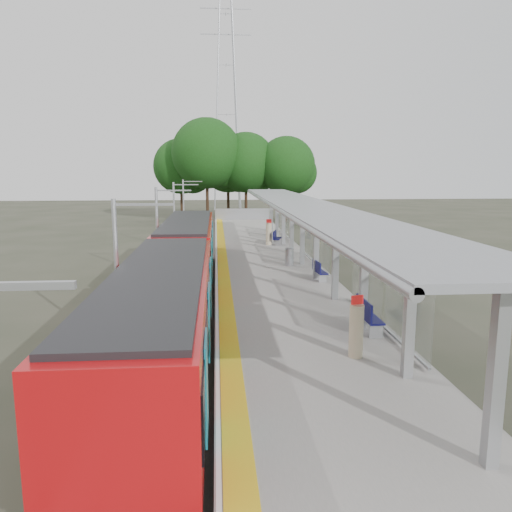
{
  "coord_description": "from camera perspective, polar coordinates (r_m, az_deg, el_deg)",
  "views": [
    {
      "loc": [
        -2.9,
        -9.95,
        6.32
      ],
      "look_at": [
        -1.03,
        13.39,
        2.3
      ],
      "focal_mm": 35.0,
      "sensor_mm": 36.0,
      "label": 1
    }
  ],
  "objects": [
    {
      "name": "pylon",
      "position": [
        83.93,
        -3.41,
        18.41
      ],
      "size": [
        8.0,
        4.0,
        38.0
      ],
      "primitive_type": null,
      "color": "#9EA0A5",
      "rests_on": "ground"
    },
    {
      "name": "info_pillar_near",
      "position": [
        14.75,
        11.38,
        -8.34
      ],
      "size": [
        0.41,
        0.41,
        1.83
      ],
      "rotation": [
        0.0,
        0.0,
        0.26
      ],
      "color": "#C4B48F",
      "rests_on": "platform"
    },
    {
      "name": "platform",
      "position": [
        30.65,
        0.93,
        -1.21
      ],
      "size": [
        6.0,
        50.0,
        1.0
      ],
      "primitive_type": "cube",
      "color": "gray",
      "rests_on": "ground"
    },
    {
      "name": "litter_bin",
      "position": [
        28.25,
        3.83,
        -0.1
      ],
      "size": [
        0.64,
        0.64,
        1.0
      ],
      "primitive_type": "cylinder",
      "rotation": [
        0.0,
        0.0,
        -0.41
      ],
      "color": "#9EA0A5",
      "rests_on": "platform"
    },
    {
      "name": "ground",
      "position": [
        12.14,
        10.72,
        -21.82
      ],
      "size": [
        200.0,
        200.0,
        0.0
      ],
      "primitive_type": "plane",
      "color": "#474438",
      "rests_on": "ground"
    },
    {
      "name": "canopy",
      "position": [
        26.61,
        5.2,
        5.13
      ],
      "size": [
        3.27,
        38.0,
        3.66
      ],
      "color": "#9EA0A5",
      "rests_on": "platform"
    },
    {
      "name": "bench_far",
      "position": [
        36.37,
        2.32,
        2.16
      ],
      "size": [
        0.82,
        1.53,
        1.0
      ],
      "rotation": [
        0.0,
        0.0,
        -0.27
      ],
      "color": "#0E0D45",
      "rests_on": "platform"
    },
    {
      "name": "trackbed",
      "position": [
        30.63,
        -7.49,
        -2.02
      ],
      "size": [
        3.0,
        70.0,
        0.24
      ],
      "primitive_type": "cube",
      "color": "#59544C",
      "rests_on": "ground"
    },
    {
      "name": "end_fence",
      "position": [
        55.18,
        -1.56,
        4.83
      ],
      "size": [
        6.0,
        0.1,
        1.2
      ],
      "primitive_type": "cube",
      "color": "#9EA0A5",
      "rests_on": "platform"
    },
    {
      "name": "bench_near",
      "position": [
        17.09,
        12.6,
        -6.56
      ],
      "size": [
        0.51,
        1.65,
        1.12
      ],
      "rotation": [
        0.0,
        0.0,
        0.01
      ],
      "color": "#0E0D45",
      "rests_on": "platform"
    },
    {
      "name": "catenary_masts",
      "position": [
        29.34,
        -11.05,
        2.89
      ],
      "size": [
        2.08,
        48.16,
        5.4
      ],
      "color": "#9EA0A5",
      "rests_on": "ground"
    },
    {
      "name": "info_pillar_far",
      "position": [
        36.11,
        1.48,
        2.56
      ],
      "size": [
        0.42,
        0.42,
        1.86
      ],
      "rotation": [
        0.0,
        0.0,
        -0.3
      ],
      "color": "#C4B48F",
      "rests_on": "platform"
    },
    {
      "name": "tree_cluster",
      "position": [
        63.04,
        -3.29,
        10.74
      ],
      "size": [
        20.02,
        12.25,
        12.6
      ],
      "color": "#382316",
      "rests_on": "ground"
    },
    {
      "name": "tactile_strip",
      "position": [
        30.42,
        -3.85,
        -0.33
      ],
      "size": [
        0.6,
        50.0,
        0.02
      ],
      "primitive_type": "cube",
      "color": "yellow",
      "rests_on": "platform"
    },
    {
      "name": "bench_mid",
      "position": [
        24.68,
        7.17,
        -1.58
      ],
      "size": [
        0.53,
        1.44,
        0.97
      ],
      "rotation": [
        0.0,
        0.0,
        0.07
      ],
      "color": "#0E0D45",
      "rests_on": "platform"
    },
    {
      "name": "train",
      "position": [
        21.21,
        -8.82,
        -1.98
      ],
      "size": [
        2.74,
        27.6,
        3.62
      ],
      "color": "black",
      "rests_on": "ground"
    }
  ]
}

